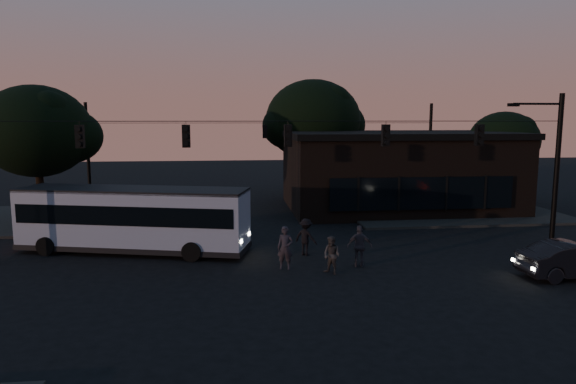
{
  "coord_description": "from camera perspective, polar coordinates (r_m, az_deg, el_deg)",
  "views": [
    {
      "loc": [
        -2.53,
        -18.97,
        6.3
      ],
      "look_at": [
        0.0,
        4.0,
        3.0
      ],
      "focal_mm": 32.0,
      "sensor_mm": 36.0,
      "label": 1
    }
  ],
  "objects": [
    {
      "name": "tree_left",
      "position": [
        33.97,
        -26.17,
        6.07
      ],
      "size": [
        6.4,
        6.4,
        8.3
      ],
      "color": "black",
      "rests_on": "ground"
    },
    {
      "name": "car",
      "position": [
        23.58,
        29.26,
        -6.6
      ],
      "size": [
        4.47,
        1.73,
        1.45
      ],
      "primitive_type": "imported",
      "rotation": [
        0.0,
        0.0,
        1.61
      ],
      "color": "black",
      "rests_on": "ground"
    },
    {
      "name": "pedestrian_d",
      "position": [
        23.92,
        1.99,
        -5.02
      ],
      "size": [
        1.27,
        1.19,
        1.72
      ],
      "primitive_type": "imported",
      "rotation": [
        0.0,
        0.0,
        2.47
      ],
      "color": "black",
      "rests_on": "ground"
    },
    {
      "name": "signal_rig_near",
      "position": [
        23.18,
        -0.0,
        3.55
      ],
      "size": [
        26.24,
        0.3,
        7.5
      ],
      "color": "black",
      "rests_on": "ground"
    },
    {
      "name": "tree_behind",
      "position": [
        41.48,
        2.8,
        7.97
      ],
      "size": [
        7.6,
        7.6,
        9.43
      ],
      "color": "black",
      "rests_on": "ground"
    },
    {
      "name": "signal_rig_far",
      "position": [
        39.1,
        -2.57,
        5.05
      ],
      "size": [
        26.24,
        0.3,
        7.5
      ],
      "color": "black",
      "rests_on": "ground"
    },
    {
      "name": "tree_right",
      "position": [
        42.31,
        22.85,
        5.24
      ],
      "size": [
        5.2,
        5.2,
        6.86
      ],
      "color": "black",
      "rests_on": "ground"
    },
    {
      "name": "sidewalk_far_left",
      "position": [
        35.46,
        -25.08,
        -2.76
      ],
      "size": [
        14.0,
        10.0,
        0.15
      ],
      "primitive_type": "cube",
      "color": "black",
      "rests_on": "ground"
    },
    {
      "name": "sidewalk_far_right",
      "position": [
        36.56,
        17.25,
        -2.05
      ],
      "size": [
        14.0,
        10.0,
        0.15
      ],
      "primitive_type": "cube",
      "color": "black",
      "rests_on": "ground"
    },
    {
      "name": "pedestrian_b",
      "position": [
        21.17,
        4.88,
        -7.01
      ],
      "size": [
        0.95,
        0.96,
        1.56
      ],
      "primitive_type": "imported",
      "rotation": [
        0.0,
        0.0,
        -0.81
      ],
      "color": "#312C2D",
      "rests_on": "ground"
    },
    {
      "name": "pedestrian_a",
      "position": [
        21.72,
        -0.31,
        -6.22
      ],
      "size": [
        0.75,
        0.58,
        1.83
      ],
      "primitive_type": "imported",
      "rotation": [
        0.0,
        0.0,
        -0.22
      ],
      "color": "black",
      "rests_on": "ground"
    },
    {
      "name": "ground",
      "position": [
        20.14,
        1.26,
        -10.1
      ],
      "size": [
        120.0,
        120.0,
        0.0
      ],
      "primitive_type": "plane",
      "color": "black",
      "rests_on": "ground"
    },
    {
      "name": "pedestrian_c",
      "position": [
        22.25,
        7.98,
        -5.98
      ],
      "size": [
        1.12,
        0.63,
        1.81
      ],
      "primitive_type": "imported",
      "rotation": [
        0.0,
        0.0,
        2.96
      ],
      "color": "#2E2B35",
      "rests_on": "ground"
    },
    {
      "name": "bus",
      "position": [
        25.37,
        -16.81,
        -2.62
      ],
      "size": [
        11.18,
        5.15,
        3.07
      ],
      "rotation": [
        0.0,
        0.0,
        -0.25
      ],
      "color": "#8991AE",
      "rests_on": "ground"
    },
    {
      "name": "building",
      "position": [
        36.97,
        11.93,
        2.37
      ],
      "size": [
        15.4,
        10.41,
        5.4
      ],
      "color": "black",
      "rests_on": "ground"
    }
  ]
}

